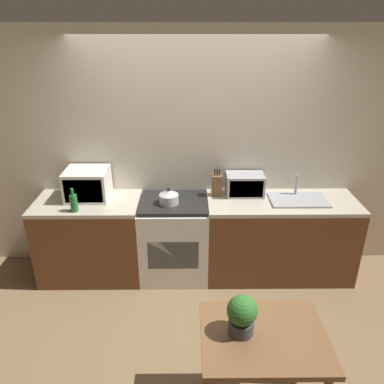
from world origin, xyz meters
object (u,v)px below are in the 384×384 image
at_px(kettle, 169,197).
at_px(bottle, 74,203).
at_px(dining_table, 263,348).
at_px(microwave, 87,184).
at_px(toaster_oven, 245,185).
at_px(stove_range, 174,238).

height_order(kettle, bottle, bottle).
xyz_separation_m(kettle, bottle, (-0.92, -0.17, 0.02)).
bearing_deg(bottle, dining_table, -42.77).
height_order(microwave, toaster_oven, microwave).
bearing_deg(dining_table, microwave, 130.62).
height_order(kettle, toaster_oven, toaster_oven).
relative_size(stove_range, dining_table, 1.10).
bearing_deg(dining_table, kettle, 112.57).
height_order(stove_range, toaster_oven, toaster_oven).
bearing_deg(stove_range, dining_table, -69.25).
xyz_separation_m(stove_range, dining_table, (0.65, -1.70, 0.20)).
xyz_separation_m(microwave, dining_table, (1.55, -1.80, -0.41)).
xyz_separation_m(stove_range, bottle, (-0.96, -0.22, 0.55)).
relative_size(bottle, toaster_oven, 0.61).
height_order(bottle, dining_table, bottle).
relative_size(kettle, microwave, 0.45).
relative_size(bottle, dining_table, 0.30).
distance_m(kettle, toaster_oven, 0.83).
bearing_deg(dining_table, bottle, 137.23).
bearing_deg(toaster_oven, dining_table, -93.60).
xyz_separation_m(bottle, toaster_oven, (1.73, 0.38, 0.02)).
bearing_deg(toaster_oven, kettle, -165.28).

